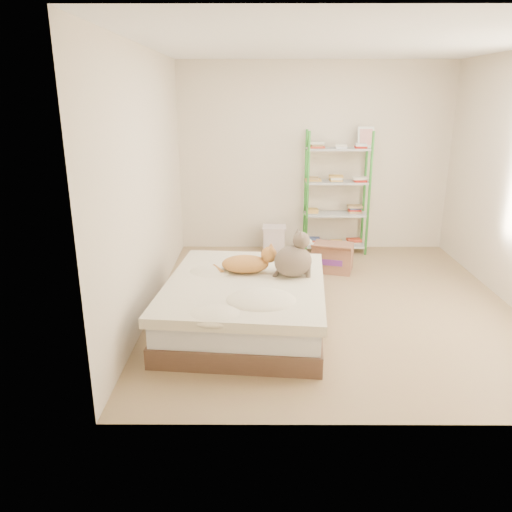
{
  "coord_description": "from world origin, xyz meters",
  "views": [
    {
      "loc": [
        -0.8,
        -4.98,
        2.14
      ],
      "look_at": [
        -0.81,
        -0.27,
        0.62
      ],
      "focal_mm": 35.0,
      "sensor_mm": 36.0,
      "label": 1
    }
  ],
  "objects_px": {
    "shelf_unit": "(337,194)",
    "white_bin": "(274,239)",
    "bed": "(245,304)",
    "cardboard_box": "(333,257)",
    "orange_cat": "(245,262)",
    "grey_cat": "(293,254)"
  },
  "relations": [
    {
      "from": "bed",
      "to": "white_bin",
      "type": "xyz_separation_m",
      "value": [
        0.35,
        2.42,
        -0.04
      ]
    },
    {
      "from": "bed",
      "to": "white_bin",
      "type": "relative_size",
      "value": 5.24
    },
    {
      "from": "orange_cat",
      "to": "cardboard_box",
      "type": "height_order",
      "value": "orange_cat"
    },
    {
      "from": "bed",
      "to": "cardboard_box",
      "type": "bearing_deg",
      "value": 62.18
    },
    {
      "from": "shelf_unit",
      "to": "cardboard_box",
      "type": "bearing_deg",
      "value": -100.15
    },
    {
      "from": "bed",
      "to": "shelf_unit",
      "type": "distance_m",
      "value": 2.8
    },
    {
      "from": "grey_cat",
      "to": "shelf_unit",
      "type": "height_order",
      "value": "shelf_unit"
    },
    {
      "from": "shelf_unit",
      "to": "white_bin",
      "type": "bearing_deg",
      "value": -177.96
    },
    {
      "from": "bed",
      "to": "cardboard_box",
      "type": "relative_size",
      "value": 3.4
    },
    {
      "from": "orange_cat",
      "to": "white_bin",
      "type": "height_order",
      "value": "orange_cat"
    },
    {
      "from": "shelf_unit",
      "to": "white_bin",
      "type": "relative_size",
      "value": 4.62
    },
    {
      "from": "white_bin",
      "to": "cardboard_box",
      "type": "bearing_deg",
      "value": -47.52
    },
    {
      "from": "grey_cat",
      "to": "white_bin",
      "type": "bearing_deg",
      "value": -8.02
    },
    {
      "from": "cardboard_box",
      "to": "bed",
      "type": "bearing_deg",
      "value": -107.74
    },
    {
      "from": "grey_cat",
      "to": "white_bin",
      "type": "height_order",
      "value": "grey_cat"
    },
    {
      "from": "cardboard_box",
      "to": "white_bin",
      "type": "height_order",
      "value": "cardboard_box"
    },
    {
      "from": "orange_cat",
      "to": "white_bin",
      "type": "distance_m",
      "value": 2.25
    },
    {
      "from": "orange_cat",
      "to": "shelf_unit",
      "type": "xyz_separation_m",
      "value": [
        1.23,
        2.21,
        0.26
      ]
    },
    {
      "from": "shelf_unit",
      "to": "cardboard_box",
      "type": "height_order",
      "value": "shelf_unit"
    },
    {
      "from": "orange_cat",
      "to": "grey_cat",
      "type": "distance_m",
      "value": 0.49
    },
    {
      "from": "shelf_unit",
      "to": "white_bin",
      "type": "distance_m",
      "value": 1.08
    },
    {
      "from": "cardboard_box",
      "to": "white_bin",
      "type": "bearing_deg",
      "value": 148.09
    }
  ]
}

